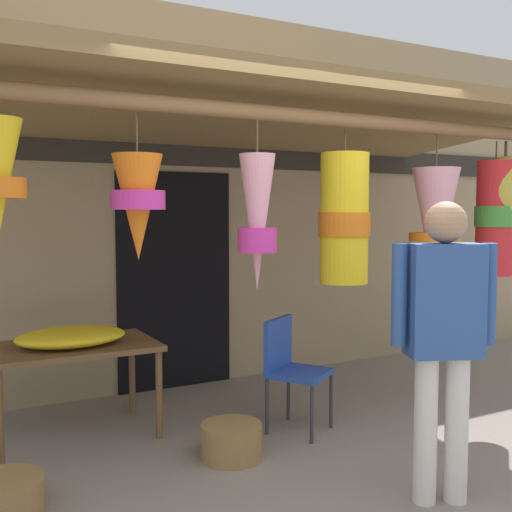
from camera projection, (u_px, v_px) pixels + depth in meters
name	position (u px, v px, depth m)	size (l,w,h in m)	color
ground_plane	(305.00, 466.00, 3.99)	(30.00, 30.00, 0.00)	gray
shop_facade	(177.00, 199.00, 5.80)	(11.14, 0.29, 3.51)	#9E8966
market_stall_canopy	(270.00, 147.00, 4.78)	(5.09, 2.54, 2.55)	brown
display_table	(73.00, 354.00, 4.45)	(1.17, 0.75, 0.68)	brown
flower_heap_on_table	(74.00, 336.00, 4.40)	(0.77, 0.54, 0.13)	yellow
folding_chair	(290.00, 364.00, 4.62)	(0.55, 0.55, 0.84)	#2347A8
wicker_basket_by_table	(3.00, 497.00, 3.35)	(0.44, 0.44, 0.19)	olive
wicker_basket_spare	(232.00, 441.00, 4.10)	(0.41, 0.41, 0.23)	olive
customer_foreground	(443.00, 326.00, 3.43)	(0.55, 0.36, 1.70)	silver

